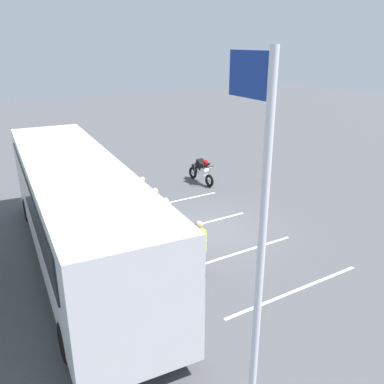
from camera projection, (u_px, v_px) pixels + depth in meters
The scene contains 14 objects.
ground_plane at pixel (205, 230), 14.85m from camera, with size 80.00×80.00×0.00m, color #4C4C51.
tour_bus at pixel (78, 214), 12.08m from camera, with size 11.51×3.12×3.25m.
spectator_far_left at pixel (199, 244), 11.55m from camera, with size 0.57×0.34×1.78m.
spectator_left at pixel (174, 233), 12.23m from camera, with size 0.58×0.34×1.79m.
spectator_centre at pixel (166, 217), 13.47m from camera, with size 0.57×0.32×1.69m.
spectator_right at pixel (155, 207), 14.22m from camera, with size 0.57×0.32×1.73m.
spectator_far_right at pixel (143, 195), 15.29m from camera, with size 0.58×0.35×1.76m.
parked_motorcycle_silver at pixel (133, 224), 14.18m from camera, with size 2.05×0.58×0.99m.
stunt_motorcycle at pixel (201, 171), 19.61m from camera, with size 2.05×0.58×1.23m.
flagpole at pixel (251, 370), 4.35m from camera, with size 0.78×0.36×6.45m.
bay_line_a at pixel (296, 291), 11.25m from camera, with size 0.26×4.79×0.01m.
bay_line_b at pixel (242, 252), 13.31m from camera, with size 0.23×4.10×0.01m.
bay_line_c at pixel (202, 224), 15.37m from camera, with size 0.23×3.89×0.01m.
bay_line_d at pixel (172, 202), 17.44m from camera, with size 0.24×4.41×0.01m.
Camera 1 is at (-11.47, 7.00, 6.47)m, focal length 38.21 mm.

